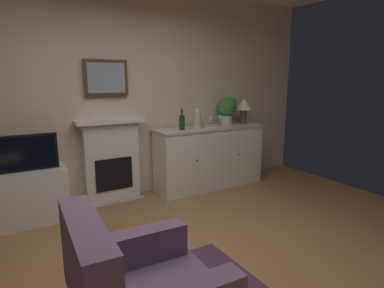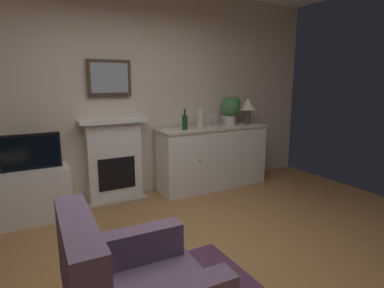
% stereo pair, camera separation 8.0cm
% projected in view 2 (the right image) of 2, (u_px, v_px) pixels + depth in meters
% --- Properties ---
extents(ground_plane, '(6.38, 4.41, 0.10)m').
position_uv_depth(ground_plane, '(200.00, 284.00, 2.58)').
color(ground_plane, '#9E7042').
rests_on(ground_plane, ground).
extents(wall_rear, '(6.38, 0.06, 2.80)m').
position_uv_depth(wall_rear, '(116.00, 95.00, 4.15)').
color(wall_rear, beige).
rests_on(wall_rear, ground_plane).
extents(fireplace_unit, '(0.87, 0.30, 1.10)m').
position_uv_depth(fireplace_unit, '(115.00, 160.00, 4.16)').
color(fireplace_unit, white).
rests_on(fireplace_unit, ground_plane).
extents(framed_picture, '(0.55, 0.04, 0.45)m').
position_uv_depth(framed_picture, '(109.00, 78.00, 3.99)').
color(framed_picture, '#473323').
extents(sideboard_cabinet, '(1.69, 0.49, 0.91)m').
position_uv_depth(sideboard_cabinet, '(213.00, 157.00, 4.71)').
color(sideboard_cabinet, white).
rests_on(sideboard_cabinet, ground_plane).
extents(table_lamp, '(0.26, 0.26, 0.40)m').
position_uv_depth(table_lamp, '(248.00, 106.00, 4.87)').
color(table_lamp, '#4C4742').
rests_on(table_lamp, sideboard_cabinet).
extents(wine_bottle, '(0.08, 0.08, 0.29)m').
position_uv_depth(wine_bottle, '(185.00, 122.00, 4.32)').
color(wine_bottle, '#193F1E').
rests_on(wine_bottle, sideboard_cabinet).
extents(wine_glass_left, '(0.07, 0.07, 0.16)m').
position_uv_depth(wine_glass_left, '(210.00, 119.00, 4.53)').
color(wine_glass_left, silver).
rests_on(wine_glass_left, sideboard_cabinet).
extents(wine_glass_center, '(0.07, 0.07, 0.16)m').
position_uv_depth(wine_glass_center, '(214.00, 118.00, 4.62)').
color(wine_glass_center, silver).
rests_on(wine_glass_center, sideboard_cabinet).
extents(wine_glass_right, '(0.07, 0.07, 0.16)m').
position_uv_depth(wine_glass_right, '(223.00, 118.00, 4.62)').
color(wine_glass_right, silver).
rests_on(wine_glass_right, sideboard_cabinet).
extents(vase_decorative, '(0.11, 0.11, 0.28)m').
position_uv_depth(vase_decorative, '(200.00, 119.00, 4.43)').
color(vase_decorative, beige).
rests_on(vase_decorative, sideboard_cabinet).
extents(tv_cabinet, '(0.75, 0.42, 0.61)m').
position_uv_depth(tv_cabinet, '(35.00, 194.00, 3.61)').
color(tv_cabinet, white).
rests_on(tv_cabinet, ground_plane).
extents(tv_set, '(0.62, 0.07, 0.40)m').
position_uv_depth(tv_set, '(31.00, 152.00, 3.49)').
color(tv_set, black).
rests_on(tv_set, tv_cabinet).
extents(potted_plant_small, '(0.30, 0.30, 0.43)m').
position_uv_depth(potted_plant_small, '(231.00, 108.00, 4.77)').
color(potted_plant_small, beige).
rests_on(potted_plant_small, sideboard_cabinet).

